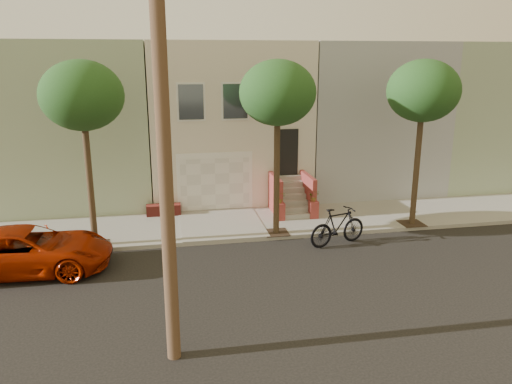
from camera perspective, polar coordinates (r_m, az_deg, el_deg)
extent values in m
plane|color=black|center=(14.98, 1.96, -10.48)|extent=(90.00, 90.00, 0.00)
cube|color=gray|center=(19.82, -1.46, -3.67)|extent=(40.00, 3.70, 0.15)
cube|color=beige|center=(24.70, -3.78, 8.60)|extent=(7.00, 8.00, 7.00)
cube|color=#91A786|center=(24.80, -19.71, 7.78)|extent=(6.50, 8.00, 7.00)
cube|color=#93969B|center=(26.42, 11.20, 8.78)|extent=(6.50, 8.00, 7.00)
cube|color=#91A786|center=(29.46, 23.14, 8.50)|extent=(6.50, 8.00, 7.00)
cube|color=silver|center=(21.11, -4.73, 1.22)|extent=(3.20, 0.12, 2.50)
cube|color=silver|center=(21.08, -4.71, 0.92)|extent=(2.90, 0.06, 2.20)
cube|color=gray|center=(19.68, -4.06, -3.58)|extent=(3.20, 3.70, 0.02)
cube|color=maroon|center=(20.97, -10.56, -2.01)|extent=(1.40, 0.45, 0.44)
cube|color=black|center=(21.35, 3.53, 4.57)|extent=(1.00, 0.06, 2.00)
cube|color=#3F4751|center=(20.43, -7.47, 10.22)|extent=(1.00, 0.06, 1.40)
cube|color=silver|center=(20.45, -7.48, 10.22)|extent=(1.15, 0.05, 1.55)
cube|color=#3F4751|center=(20.62, -2.40, 10.37)|extent=(1.00, 0.06, 1.40)
cube|color=silver|center=(20.64, -2.41, 10.38)|extent=(1.15, 0.05, 1.55)
cube|color=#3F4751|center=(20.96, 2.56, 10.45)|extent=(1.00, 0.06, 1.40)
cube|color=silver|center=(20.98, 2.54, 10.46)|extent=(1.15, 0.05, 1.55)
cube|color=gray|center=(20.25, 4.68, -2.78)|extent=(1.20, 0.28, 0.20)
cube|color=gray|center=(20.44, 4.48, -2.01)|extent=(1.20, 0.28, 0.20)
cube|color=gray|center=(20.64, 4.29, -1.25)|extent=(1.20, 0.28, 0.20)
cube|color=gray|center=(20.85, 4.10, -0.51)|extent=(1.20, 0.28, 0.20)
cube|color=gray|center=(21.06, 3.92, 0.22)|extent=(1.20, 0.28, 0.20)
cube|color=gray|center=(21.27, 3.74, 0.93)|extent=(1.20, 0.28, 0.20)
cube|color=gray|center=(21.48, 3.56, 1.63)|extent=(1.20, 0.28, 0.20)
cube|color=maroon|center=(20.66, 2.23, -0.34)|extent=(0.18, 1.96, 1.60)
cube|color=maroon|center=(21.01, 5.95, -0.15)|extent=(0.18, 1.96, 1.60)
cube|color=maroon|center=(19.96, 2.79, -2.25)|extent=(0.35, 0.35, 0.70)
imported|color=#1E4318|center=(19.80, 2.81, -0.67)|extent=(0.40, 0.35, 0.45)
cube|color=maroon|center=(20.33, 6.63, -2.02)|extent=(0.35, 0.35, 0.70)
imported|color=#1E4318|center=(20.17, 6.68, -0.46)|extent=(0.41, 0.35, 0.45)
cube|color=#2D2116|center=(18.36, -17.96, -5.75)|extent=(0.90, 0.90, 0.02)
cylinder|color=#332517|center=(17.74, -18.51, 0.59)|extent=(0.22, 0.22, 4.20)
ellipsoid|color=#1E4318|center=(17.27, -19.37, 10.42)|extent=(2.70, 2.57, 2.29)
cube|color=#2D2116|center=(18.64, 2.32, -4.66)|extent=(0.90, 0.90, 0.02)
cylinder|color=#332517|center=(18.03, 2.39, 1.61)|extent=(0.22, 0.22, 4.20)
ellipsoid|color=#1E4318|center=(17.56, 2.50, 11.32)|extent=(2.70, 2.57, 2.29)
cube|color=#2D2116|center=(20.54, 17.46, -3.47)|extent=(0.90, 0.90, 0.02)
cylinder|color=#332517|center=(20.00, 17.93, 2.23)|extent=(0.22, 0.22, 4.20)
ellipsoid|color=#1E4318|center=(19.57, 18.67, 10.96)|extent=(2.70, 2.57, 2.29)
cylinder|color=#412F1E|center=(10.06, -10.59, 6.40)|extent=(0.30, 0.30, 10.00)
imported|color=#961B01|center=(17.03, -24.84, -6.11)|extent=(5.23, 2.59, 1.42)
imported|color=black|center=(17.88, 9.38, -3.91)|extent=(2.40, 1.29, 1.39)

